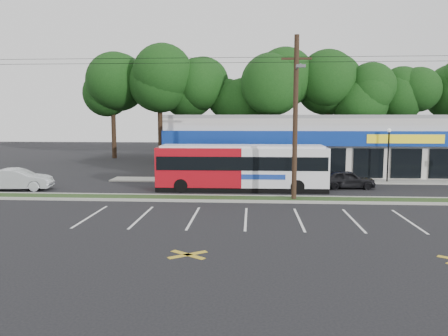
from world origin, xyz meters
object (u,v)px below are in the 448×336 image
car_dark (347,179)px  car_silver (17,179)px  pedestrian_a (319,170)px  pedestrian_b (273,174)px  metrobus (242,167)px  utility_pole (293,112)px  lamp_post (388,149)px

car_dark → car_silver: size_ratio=0.84×
pedestrian_a → pedestrian_b: 3.85m
pedestrian_a → metrobus: bearing=9.8°
pedestrian_b → car_silver: bearing=9.2°
utility_pole → pedestrian_b: (-0.83, 6.32, -4.63)m
lamp_post → metrobus: bearing=-159.2°
utility_pole → metrobus: 6.05m
car_silver → metrobus: bearing=-95.9°
lamp_post → car_silver: size_ratio=0.91×
car_dark → metrobus: bearing=95.1°
metrobus → car_silver: metrobus is taller
car_dark → pedestrian_a: size_ratio=2.03×
lamp_post → metrobus: (-11.31, -4.30, -0.98)m
utility_pole → metrobus: bearing=131.3°
lamp_post → car_silver: 27.64m
utility_pole → pedestrian_a: bearing=69.7°
lamp_post → pedestrian_b: bearing=-170.2°
metrobus → car_silver: bearing=-177.1°
lamp_post → pedestrian_b: lamp_post is taller
car_dark → pedestrian_b: (-5.26, 1.43, 0.12)m
lamp_post → pedestrian_a: lamp_post is taller
utility_pole → car_silver: bearing=172.2°
car_dark → pedestrian_b: bearing=70.1°
metrobus → car_dark: metrobus is taller
pedestrian_b → car_dark: bearing=162.4°
metrobus → car_dark: bearing=9.2°
utility_pole → car_dark: utility_pole is taller
car_silver → utility_pole: bearing=-107.3°
utility_pole → pedestrian_a: utility_pole is taller
car_dark → car_silver: 23.43m
metrobus → car_dark: size_ratio=3.03×
utility_pole → pedestrian_a: 9.22m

